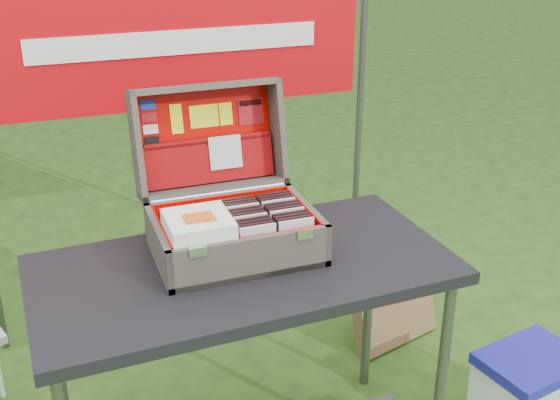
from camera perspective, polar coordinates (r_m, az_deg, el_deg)
name	(u,v)px	position (r m, az deg, el deg)	size (l,w,h in m)	color
table	(246,370)	(2.40, -2.79, -13.65)	(1.29, 0.65, 0.81)	black
table_top	(243,269)	(2.19, -2.99, -5.66)	(1.29, 0.65, 0.04)	black
table_leg_fr	(441,384)	(2.44, 12.93, -14.38)	(0.04, 0.04, 0.77)	#59595B
table_leg_bl	(58,366)	(2.56, -17.57, -12.77)	(0.04, 0.04, 0.77)	#59595B
table_leg_br	(369,303)	(2.80, 7.21, -8.29)	(0.04, 0.04, 0.77)	#59595B
suitcase	(228,178)	(2.20, -4.23, 1.78)	(0.51, 0.52, 0.47)	brown
suitcase_base_bottom	(236,251)	(2.24, -3.63, -4.12)	(0.51, 0.36, 0.02)	brown
suitcase_base_wall_front	(252,259)	(2.07, -2.31, -4.80)	(0.51, 0.02, 0.14)	brown
suitcase_base_wall_back	(221,213)	(2.36, -4.85, -1.04)	(0.51, 0.02, 0.14)	brown
suitcase_base_wall_left	(158,247)	(2.17, -9.85, -3.75)	(0.02, 0.36, 0.14)	brown
suitcase_base_wall_right	(307,223)	(2.28, 2.19, -1.87)	(0.02, 0.36, 0.14)	brown
suitcase_liner_floor	(235,247)	(2.23, -3.64, -3.83)	(0.47, 0.32, 0.01)	#D10B00
suitcase_latch_left	(198,252)	(2.00, -6.71, -4.21)	(0.05, 0.01, 0.03)	silver
suitcase_latch_right	(305,234)	(2.08, 2.02, -2.80)	(0.05, 0.01, 0.03)	silver
suitcase_hinge	(219,193)	(2.34, -4.98, 0.56)	(0.02, 0.02, 0.46)	silver
suitcase_lid_back	(205,136)	(2.44, -6.13, 5.16)	(0.51, 0.36, 0.02)	brown
suitcase_lid_rim_far	(204,87)	(2.37, -6.22, 9.15)	(0.51, 0.02, 0.14)	brown
suitcase_lid_rim_near	(214,187)	(2.41, -5.40, 1.03)	(0.51, 0.02, 0.14)	brown
suitcase_lid_rim_left	(136,146)	(2.34, -11.59, 4.33)	(0.02, 0.36, 0.14)	brown
suitcase_lid_rim_right	(277,130)	(2.45, -0.27, 5.71)	(0.02, 0.36, 0.14)	brown
suitcase_lid_liner	(206,137)	(2.43, -6.06, 5.14)	(0.46, 0.32, 0.01)	#D10B00
suitcase_liner_wall_front	(250,254)	(2.07, -2.42, -4.40)	(0.47, 0.01, 0.12)	#D10B00
suitcase_liner_wall_back	(221,212)	(2.35, -4.78, -0.95)	(0.47, 0.01, 0.12)	#D10B00
suitcase_liner_wall_left	(162,243)	(2.16, -9.54, -3.47)	(0.01, 0.32, 0.12)	#D10B00
suitcase_liner_wall_right	(303,221)	(2.28, 1.89, -1.69)	(0.01, 0.32, 0.12)	#D10B00
suitcase_lid_pocket	(209,161)	(2.42, -5.76, 3.14)	(0.45, 0.14, 0.03)	#8D0709
suitcase_pocket_edge	(208,141)	(2.40, -5.89, 4.83)	(0.44, 0.02, 0.02)	#8D0709
suitcase_pocket_cd	(225,152)	(2.41, -4.47, 3.90)	(0.11, 0.11, 0.01)	silver
lid_sticker_cc_a	(148,105)	(2.38, -10.69, 7.58)	(0.05, 0.03, 0.00)	#1933B2
lid_sticker_cc_b	(149,117)	(2.38, -10.58, 6.63)	(0.05, 0.03, 0.00)	#A01018
lid_sticker_cc_c	(151,129)	(2.38, -10.47, 5.67)	(0.05, 0.03, 0.00)	white
lid_sticker_cc_d	(152,141)	(2.39, -10.36, 4.72)	(0.05, 0.03, 0.00)	black
lid_card_neon_tall	(177,119)	(2.40, -8.41, 6.53)	(0.04, 0.10, 0.00)	yellow
lid_card_neon_main	(204,116)	(2.41, -6.19, 6.79)	(0.10, 0.08, 0.00)	yellow
lid_card_neon_small	(226,114)	(2.43, -4.43, 6.99)	(0.05, 0.08, 0.00)	yellow
lid_sticker_band	(251,111)	(2.46, -2.39, 7.22)	(0.09, 0.09, 0.00)	#A01018
lid_sticker_band_bar	(250,103)	(2.46, -2.45, 7.91)	(0.08, 0.02, 0.00)	black
cd_left_0	(258,245)	(2.10, -1.79, -3.70)	(0.11, 0.01, 0.13)	silver
cd_left_1	(256,242)	(2.11, -1.96, -3.46)	(0.11, 0.01, 0.13)	black
cd_left_2	(254,240)	(2.13, -2.13, -3.23)	(0.11, 0.01, 0.13)	black
cd_left_3	(252,237)	(2.15, -2.29, -3.00)	(0.11, 0.01, 0.13)	black
cd_left_4	(250,234)	(2.16, -2.45, -2.78)	(0.11, 0.01, 0.13)	silver
cd_left_5	(248,231)	(2.18, -2.61, -2.56)	(0.11, 0.01, 0.13)	black
cd_left_6	(246,229)	(2.20, -2.77, -2.34)	(0.11, 0.01, 0.13)	black
cd_left_7	(244,226)	(2.21, -2.92, -2.12)	(0.11, 0.01, 0.13)	black
cd_left_8	(242,223)	(2.23, -3.08, -1.91)	(0.11, 0.01, 0.13)	silver
cd_left_9	(241,221)	(2.25, -3.22, -1.70)	(0.11, 0.01, 0.13)	black
cd_left_10	(239,218)	(2.27, -3.37, -1.50)	(0.11, 0.01, 0.13)	black
cd_left_11	(237,216)	(2.28, -3.52, -1.30)	(0.11, 0.01, 0.13)	black
cd_right_0	(296,239)	(2.13, 1.33, -3.18)	(0.11, 0.01, 0.13)	silver
cd_right_1	(294,236)	(2.15, 1.14, -2.95)	(0.11, 0.01, 0.13)	black
cd_right_2	(292,233)	(2.16, 0.95, -2.73)	(0.11, 0.01, 0.13)	black
cd_right_3	(289,231)	(2.18, 0.76, -2.51)	(0.11, 0.01, 0.13)	black
cd_right_4	(287,228)	(2.20, 0.58, -2.29)	(0.11, 0.01, 0.13)	silver
cd_right_5	(285,225)	(2.21, 0.40, -2.08)	(0.11, 0.01, 0.13)	black
cd_right_6	(283,223)	(2.23, 0.22, -1.87)	(0.11, 0.01, 0.13)	black
cd_right_7	(281,220)	(2.25, 0.05, -1.66)	(0.11, 0.01, 0.13)	black
cd_right_8	(278,218)	(2.27, -0.13, -1.46)	(0.11, 0.01, 0.13)	silver
cd_right_9	(276,215)	(2.28, -0.29, -1.26)	(0.11, 0.01, 0.13)	black
cd_right_10	(274,213)	(2.30, -0.46, -1.06)	(0.11, 0.01, 0.13)	black
cd_right_11	(272,211)	(2.32, -0.63, -0.86)	(0.11, 0.01, 0.13)	black
songbook_0	(199,230)	(2.09, -6.63, -2.40)	(0.19, 0.19, 0.01)	white
songbook_1	(199,228)	(2.09, -6.63, -2.28)	(0.19, 0.19, 0.01)	white
songbook_2	(199,227)	(2.09, -6.64, -2.16)	(0.19, 0.19, 0.01)	white
songbook_3	(198,225)	(2.09, -6.65, -2.03)	(0.19, 0.19, 0.01)	white
songbook_4	(198,223)	(2.08, -6.65, -1.91)	(0.19, 0.19, 0.01)	white
songbook_5	(198,222)	(2.08, -6.66, -1.78)	(0.19, 0.19, 0.01)	white
songbook_6	(198,220)	(2.08, -6.67, -1.66)	(0.19, 0.19, 0.01)	white
songbook_7	(198,219)	(2.08, -6.67, -1.54)	(0.19, 0.19, 0.01)	white
songbook_8	(198,217)	(2.08, -6.68, -1.41)	(0.19, 0.19, 0.01)	white
songbook_graphic	(199,218)	(2.07, -6.62, -1.42)	(0.09, 0.07, 0.00)	#D85919
cooler	(527,392)	(2.85, 19.44, -14.50)	(0.36, 0.28, 0.32)	white
cooler_body	(526,397)	(2.87, 19.38, -14.84)	(0.34, 0.26, 0.28)	white
cooler_lid	(532,362)	(2.77, 19.83, -12.25)	(0.36, 0.28, 0.04)	#1D1D95
cardboard_box	(393,295)	(3.17, 9.14, -7.62)	(0.43, 0.07, 0.45)	#91764C
banner_post_right	(359,125)	(3.36, 6.42, 6.10)	(0.03, 0.03, 1.70)	#59595B
banner	(177,42)	(2.96, -8.38, 12.60)	(1.60, 0.01, 0.55)	#BF060D
banner_text	(177,42)	(2.95, -8.33, 12.56)	(1.20, 0.00, 0.10)	white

